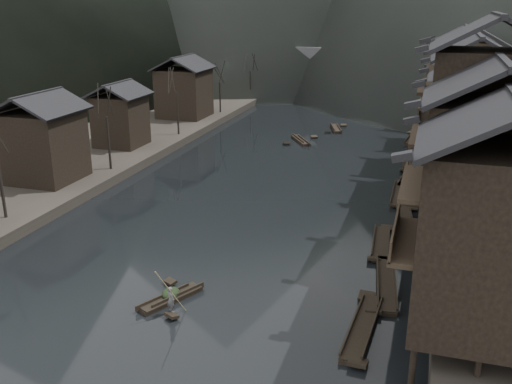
% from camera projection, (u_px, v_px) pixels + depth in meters
% --- Properties ---
extents(water, '(300.00, 300.00, 0.00)m').
position_uv_depth(water, '(209.00, 260.00, 39.88)').
color(water, black).
rests_on(water, ground).
extents(left_bank, '(40.00, 200.00, 1.20)m').
position_uv_depth(left_bank, '(91.00, 116.00, 85.68)').
color(left_bank, '#2D2823').
rests_on(left_bank, ground).
extents(stilt_houses, '(9.00, 67.60, 16.67)m').
position_uv_depth(stilt_houses, '(474.00, 101.00, 48.88)').
color(stilt_houses, black).
rests_on(stilt_houses, ground).
extents(left_houses, '(8.10, 53.20, 8.73)m').
position_uv_depth(left_houses, '(101.00, 111.00, 62.00)').
color(left_houses, black).
rests_on(left_houses, left_bank).
extents(bare_trees, '(3.80, 73.13, 7.61)m').
position_uv_depth(bare_trees, '(131.00, 104.00, 61.02)').
color(bare_trees, black).
rests_on(bare_trees, left_bank).
extents(moored_sampans, '(3.17, 60.22, 0.47)m').
position_uv_depth(moored_sampans, '(404.00, 188.00, 54.31)').
color(moored_sampans, black).
rests_on(moored_sampans, water).
extents(midriver_boats, '(6.14, 13.57, 0.44)m').
position_uv_depth(midriver_boats, '(318.00, 134.00, 75.80)').
color(midriver_boats, black).
rests_on(midriver_boats, water).
extents(stone_bridge, '(40.00, 6.00, 9.00)m').
position_uv_depth(stone_bridge, '(356.00, 69.00, 103.30)').
color(stone_bridge, '#4C4C4F').
rests_on(stone_bridge, ground).
extents(hero_sampan, '(2.79, 4.54, 0.43)m').
position_uv_depth(hero_sampan, '(171.00, 298.00, 34.40)').
color(hero_sampan, black).
rests_on(hero_sampan, water).
extents(cargo_heap, '(1.03, 1.35, 0.62)m').
position_uv_depth(cargo_heap, '(170.00, 288.00, 34.43)').
color(cargo_heap, black).
rests_on(cargo_heap, hero_sampan).
extents(boatman, '(0.70, 0.63, 1.60)m').
position_uv_depth(boatman, '(171.00, 296.00, 32.54)').
color(boatman, '#5B5B5D').
rests_on(boatman, hero_sampan).
extents(bamboo_pole, '(1.22, 1.99, 3.77)m').
position_uv_depth(bamboo_pole, '(171.00, 253.00, 31.61)').
color(bamboo_pole, '#8C7A51').
rests_on(bamboo_pole, boatman).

